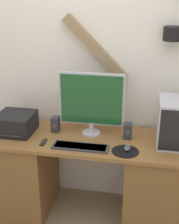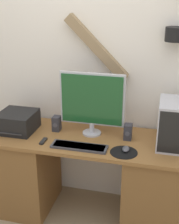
{
  "view_description": "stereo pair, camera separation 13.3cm",
  "coord_description": "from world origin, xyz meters",
  "px_view_note": "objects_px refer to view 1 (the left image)",
  "views": [
    {
      "loc": [
        0.47,
        -2.02,
        1.98
      ],
      "look_at": [
        0.02,
        0.31,
        1.03
      ],
      "focal_mm": 50.0,
      "sensor_mm": 36.0,
      "label": 1
    },
    {
      "loc": [
        0.6,
        -1.99,
        1.98
      ],
      "look_at": [
        0.02,
        0.31,
        1.03
      ],
      "focal_mm": 50.0,
      "sensor_mm": 36.0,
      "label": 2
    }
  ],
  "objects_px": {
    "keyboard": "(80,147)",
    "monitor": "(91,101)",
    "mouse": "(127,148)",
    "speaker_right": "(128,131)",
    "printer": "(16,123)",
    "remote_control": "(43,142)",
    "computer_tower": "(170,122)",
    "speaker_left": "(56,124)"
  },
  "relations": [
    {
      "from": "keyboard",
      "to": "speaker_left",
      "type": "bearing_deg",
      "value": 137.16
    },
    {
      "from": "speaker_left",
      "to": "mouse",
      "type": "bearing_deg",
      "value": -19.57
    },
    {
      "from": "keyboard",
      "to": "printer",
      "type": "bearing_deg",
      "value": 163.65
    },
    {
      "from": "speaker_left",
      "to": "speaker_right",
      "type": "height_order",
      "value": "same"
    },
    {
      "from": "computer_tower",
      "to": "speaker_left",
      "type": "height_order",
      "value": "computer_tower"
    },
    {
      "from": "mouse",
      "to": "remote_control",
      "type": "xyz_separation_m",
      "value": [
        -0.68,
        -0.01,
        -0.01
      ]
    },
    {
      "from": "monitor",
      "to": "speaker_right",
      "type": "height_order",
      "value": "monitor"
    },
    {
      "from": "computer_tower",
      "to": "speaker_right",
      "type": "relative_size",
      "value": 2.77
    },
    {
      "from": "mouse",
      "to": "speaker_right",
      "type": "xyz_separation_m",
      "value": [
        -0.01,
        0.21,
        0.05
      ]
    },
    {
      "from": "mouse",
      "to": "remote_control",
      "type": "distance_m",
      "value": 0.68
    },
    {
      "from": "speaker_left",
      "to": "printer",
      "type": "bearing_deg",
      "value": -166.65
    },
    {
      "from": "remote_control",
      "to": "monitor",
      "type": "bearing_deg",
      "value": 35.42
    },
    {
      "from": "mouse",
      "to": "speaker_left",
      "type": "distance_m",
      "value": 0.69
    },
    {
      "from": "speaker_left",
      "to": "speaker_right",
      "type": "relative_size",
      "value": 1.0
    },
    {
      "from": "printer",
      "to": "speaker_right",
      "type": "height_order",
      "value": "printer"
    },
    {
      "from": "computer_tower",
      "to": "speaker_left",
      "type": "bearing_deg",
      "value": 177.87
    },
    {
      "from": "monitor",
      "to": "keyboard",
      "type": "relative_size",
      "value": 1.22
    },
    {
      "from": "mouse",
      "to": "printer",
      "type": "xyz_separation_m",
      "value": [
        -0.99,
        0.15,
        0.06
      ]
    },
    {
      "from": "monitor",
      "to": "printer",
      "type": "distance_m",
      "value": 0.7
    },
    {
      "from": "mouse",
      "to": "speaker_left",
      "type": "bearing_deg",
      "value": 160.43
    },
    {
      "from": "keyboard",
      "to": "monitor",
      "type": "bearing_deg",
      "value": 82.01
    },
    {
      "from": "speaker_right",
      "to": "monitor",
      "type": "bearing_deg",
      "value": 174.52
    },
    {
      "from": "printer",
      "to": "computer_tower",
      "type": "bearing_deg",
      "value": 1.9
    },
    {
      "from": "monitor",
      "to": "mouse",
      "type": "relative_size",
      "value": 6.12
    },
    {
      "from": "printer",
      "to": "speaker_right",
      "type": "xyz_separation_m",
      "value": [
        0.97,
        0.06,
        -0.02
      ]
    },
    {
      "from": "mouse",
      "to": "speaker_right",
      "type": "bearing_deg",
      "value": 93.73
    },
    {
      "from": "computer_tower",
      "to": "remote_control",
      "type": "xyz_separation_m",
      "value": [
        -1.01,
        -0.2,
        -0.18
      ]
    },
    {
      "from": "computer_tower",
      "to": "keyboard",
      "type": "bearing_deg",
      "value": -162.05
    },
    {
      "from": "monitor",
      "to": "speaker_left",
      "type": "height_order",
      "value": "monitor"
    },
    {
      "from": "speaker_right",
      "to": "remote_control",
      "type": "height_order",
      "value": "speaker_right"
    },
    {
      "from": "mouse",
      "to": "printer",
      "type": "bearing_deg",
      "value": 171.26
    },
    {
      "from": "speaker_right",
      "to": "mouse",
      "type": "bearing_deg",
      "value": -86.27
    },
    {
      "from": "keyboard",
      "to": "mouse",
      "type": "distance_m",
      "value": 0.37
    },
    {
      "from": "printer",
      "to": "monitor",
      "type": "bearing_deg",
      "value": 8.02
    },
    {
      "from": "speaker_right",
      "to": "remote_control",
      "type": "xyz_separation_m",
      "value": [
        -0.67,
        -0.22,
        -0.06
      ]
    },
    {
      "from": "speaker_right",
      "to": "remote_control",
      "type": "distance_m",
      "value": 0.71
    },
    {
      "from": "mouse",
      "to": "computer_tower",
      "type": "height_order",
      "value": "computer_tower"
    },
    {
      "from": "speaker_left",
      "to": "remote_control",
      "type": "distance_m",
      "value": 0.25
    },
    {
      "from": "computer_tower",
      "to": "printer",
      "type": "distance_m",
      "value": 1.31
    },
    {
      "from": "printer",
      "to": "speaker_right",
      "type": "relative_size",
      "value": 2.38
    },
    {
      "from": "monitor",
      "to": "mouse",
      "type": "bearing_deg",
      "value": -36.39
    },
    {
      "from": "monitor",
      "to": "speaker_right",
      "type": "relative_size",
      "value": 4.11
    }
  ]
}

